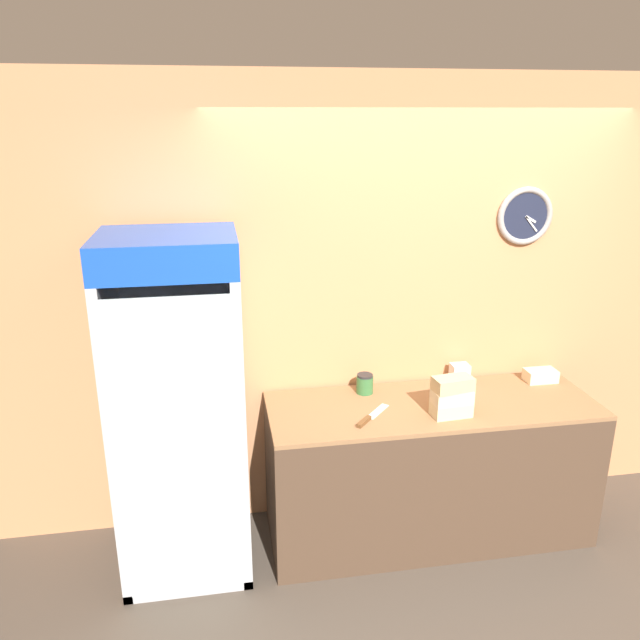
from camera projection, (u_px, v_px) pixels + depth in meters
The scene contains 10 objects.
wall_back at pixel (417, 305), 3.82m from camera, with size 5.20×0.09×2.70m.
prep_counter at pixel (429, 469), 3.75m from camera, with size 1.92×0.66×0.87m.
beverage_cooler at pixel (179, 392), 3.37m from camera, with size 0.68×0.68×1.91m.
sandwich_stack_bottom at pixel (451, 409), 3.46m from camera, with size 0.23×0.13×0.08m.
sandwich_stack_middle at pixel (452, 397), 3.44m from camera, with size 0.23×0.13×0.08m.
sandwich_stack_top at pixel (453, 384), 3.42m from camera, with size 0.23×0.14×0.08m.
sandwich_flat_left at pixel (540, 375), 3.91m from camera, with size 0.19×0.12×0.08m.
chefs_knife at pixel (369, 418), 3.43m from camera, with size 0.25×0.27×0.02m.
condiment_jar at pixel (365, 384), 3.74m from camera, with size 0.10×0.10×0.12m.
napkin_dispenser at pixel (460, 373), 3.89m from camera, with size 0.11×0.09×0.12m.
Camera 1 is at (-1.20, -2.24, 2.47)m, focal length 35.00 mm.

